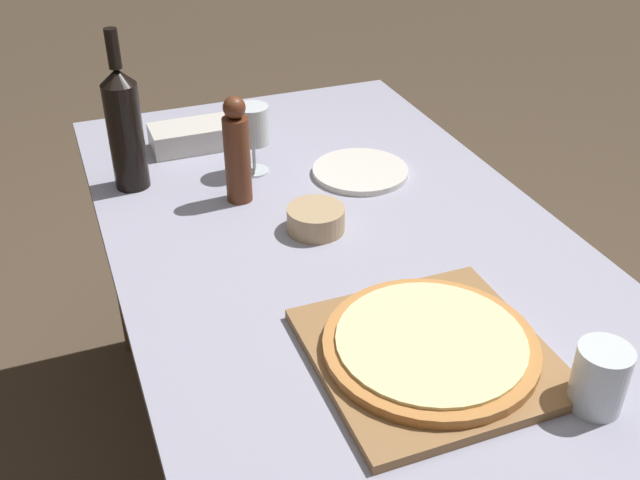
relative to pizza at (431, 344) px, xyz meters
The scene contains 10 objects.
dining_table 0.35m from the pizza, 88.52° to the left, with size 0.91×1.70×0.75m.
cutting_board 0.02m from the pizza, ahead, with size 0.37×0.37×0.02m.
pizza is the anchor object (origin of this frame).
wine_bottle 0.85m from the pizza, 114.54° to the left, with size 0.08×0.08×0.36m.
pepper_mill 0.64m from the pizza, 102.82° to the left, with size 0.06×0.06×0.24m.
wine_glass 0.74m from the pizza, 95.60° to the left, with size 0.08×0.08×0.16m.
small_bowl 0.44m from the pizza, 93.93° to the left, with size 0.12×0.12×0.05m.
drinking_tumbler 0.26m from the pizza, 45.02° to the right, with size 0.08×0.08×0.11m.
dinner_plate 0.65m from the pizza, 76.16° to the left, with size 0.22×0.22×0.01m.
food_container 0.94m from the pizza, 101.06° to the left, with size 0.20×0.11×0.06m.
Camera 1 is at (-0.50, -1.13, 1.56)m, focal length 42.00 mm.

